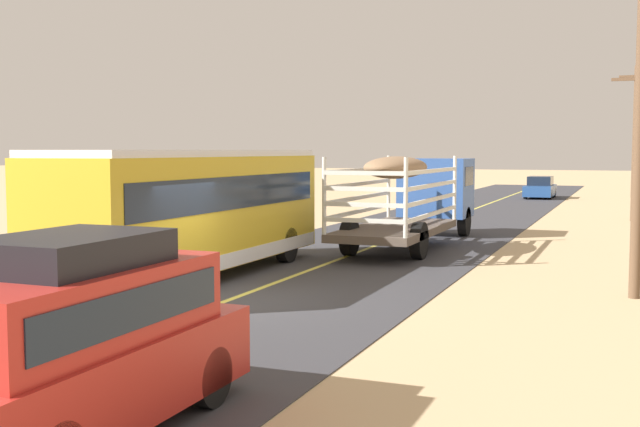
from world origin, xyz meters
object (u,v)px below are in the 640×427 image
object	(u,v)px
car_far	(540,188)
bus	(194,209)
livestock_truck	(422,191)
power_pole_mid	(635,138)
power_pole_near	(640,119)
power_pole_far	(634,128)
suv_near	(73,339)

from	to	relation	value
car_far	bus	bearing A→B (deg)	-96.92
livestock_truck	power_pole_mid	xyz separation A→B (m)	(6.99, 11.41, 2.02)
power_pole_near	car_far	bearing A→B (deg)	99.15
power_pole_near	power_pole_far	size ratio (longest dim) A/B	0.81
livestock_truck	bus	world-z (taller)	bus
power_pole_near	power_pole_mid	bearing A→B (deg)	90.00
suv_near	bus	world-z (taller)	bus
livestock_truck	power_pole_near	bearing A→B (deg)	-50.98
power_pole_near	power_pole_mid	size ratio (longest dim) A/B	1.02
suv_near	bus	bearing A→B (deg)	114.32
livestock_truck	power_pole_far	size ratio (longest dim) A/B	1.08
power_pole_mid	power_pole_far	xyz separation A→B (m)	(0.00, 20.03, 0.97)
suv_near	power_pole_mid	bearing A→B (deg)	79.55
bus	power_pole_near	xyz separation A→B (m)	(10.35, 1.21, 2.14)
bus	power_pole_far	distance (m)	42.66
livestock_truck	car_far	xyz separation A→B (m)	(1.17, 27.50, -1.10)
suv_near	car_far	xyz separation A→B (m)	(-0.04, 47.45, -0.46)
suv_near	power_pole_near	size ratio (longest dim) A/B	0.64
suv_near	car_far	world-z (taller)	suv_near
livestock_truck	power_pole_far	bearing A→B (deg)	77.47
suv_near	bus	xyz separation A→B (m)	(-4.57, 10.11, 0.60)
power_pole_far	bus	bearing A→B (deg)	-104.08
power_pole_near	suv_near	bearing A→B (deg)	-117.05
livestock_truck	bus	bearing A→B (deg)	-108.90
power_pole_mid	bus	bearing A→B (deg)	-115.98
suv_near	livestock_truck	world-z (taller)	livestock_truck
bus	power_pole_mid	bearing A→B (deg)	64.02
power_pole_mid	power_pole_near	bearing A→B (deg)	-90.00
car_far	power_pole_far	xyz separation A→B (m)	(5.82, 3.94, 4.08)
power_pole_far	power_pole_mid	bearing A→B (deg)	-90.00
livestock_truck	power_pole_mid	distance (m)	13.53
power_pole_near	livestock_truck	bearing A→B (deg)	129.02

